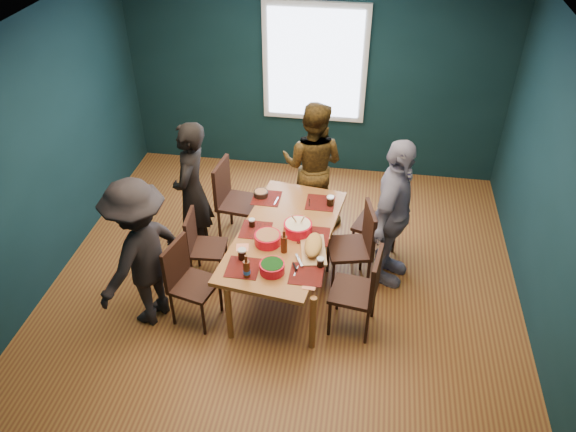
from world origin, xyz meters
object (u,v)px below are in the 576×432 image
chair_right_far (384,220)px  cutting_board (313,246)px  chair_right_near (363,287)px  bowl_herbs (272,267)px  chair_left_mid (200,242)px  person_back (313,165)px  dining_table (285,238)px  chair_right_mid (358,241)px  bowl_dumpling (298,228)px  person_right (393,214)px  chair_left_far (231,195)px  chair_left_near (186,276)px  bowl_salad (268,239)px  person_far_left (192,192)px  person_near_left (141,254)px

chair_right_far → cutting_board: (-0.69, -0.82, 0.20)m
chair_right_near → bowl_herbs: (-0.86, -0.08, 0.20)m
chair_left_mid → person_back: 1.65m
dining_table → person_back: bearing=91.4°
dining_table → chair_right_mid: (0.75, 0.15, -0.07)m
person_back → bowl_herbs: person_back is taller
bowl_dumpling → chair_right_near: bearing=-37.6°
dining_table → person_right: bearing=22.8°
dining_table → bowl_herbs: size_ratio=8.12×
dining_table → chair_right_mid: size_ratio=2.01×
chair_left_far → cutting_board: size_ratio=1.65×
chair_left_far → chair_left_near: chair_left_far is taller
chair_left_near → person_right: person_right is taller
person_back → person_right: size_ratio=0.94×
chair_left_near → cutting_board: bearing=31.4°
dining_table → chair_left_near: 1.07m
bowl_herbs → bowl_salad: bearing=106.2°
chair_left_near → bowl_herbs: size_ratio=3.79×
dining_table → person_far_left: 1.17m
chair_right_far → person_right: person_right is taller
chair_left_far → chair_right_far: size_ratio=1.04×
chair_left_near → bowl_salad: 0.88m
dining_table → chair_right_mid: bearing=19.3°
cutting_board → chair_left_near: bearing=-173.2°
chair_right_mid → dining_table: bearing=177.8°
chair_left_mid → person_far_left: size_ratio=0.50×
person_right → chair_right_near: bearing=179.8°
person_back → bowl_salad: size_ratio=5.98×
person_far_left → chair_right_far: bearing=94.8°
dining_table → bowl_salad: bowl_salad is taller
chair_left_near → bowl_salad: bearing=44.1°
bowl_dumpling → person_right: bearing=15.6°
chair_right_mid → bowl_salad: chair_right_mid is taller
chair_right_near → bowl_herbs: 0.89m
bowl_salad → bowl_dumpling: (0.27, 0.21, 0.01)m
person_far_left → bowl_dumpling: (1.22, -0.37, -0.06)m
dining_table → chair_right_near: 0.99m
chair_right_far → person_right: size_ratio=0.56×
chair_right_mid → person_back: 1.25m
bowl_herbs → cutting_board: 0.50m
chair_right_near → chair_left_near: bearing=-168.7°
chair_left_far → person_far_left: 0.56m
chair_right_far → bowl_dumpling: size_ratio=3.25×
person_back → person_right: 1.32m
chair_right_far → bowl_salad: size_ratio=3.58×
dining_table → chair_left_mid: chair_left_mid is taller
person_near_left → dining_table: bearing=139.9°
cutting_board → person_near_left: bearing=-175.5°
dining_table → person_right: person_right is taller
chair_left_near → person_far_left: size_ratio=0.55×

